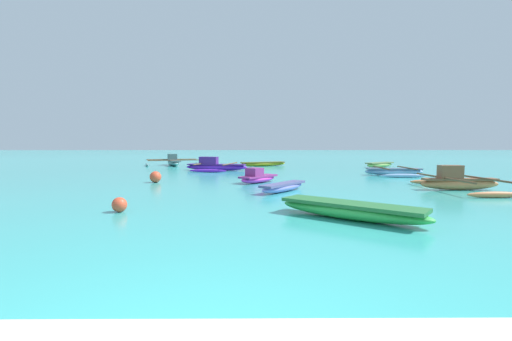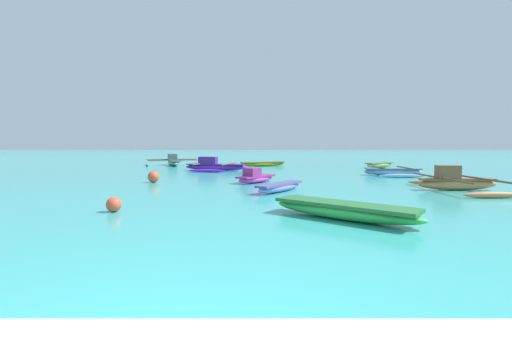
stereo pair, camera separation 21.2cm
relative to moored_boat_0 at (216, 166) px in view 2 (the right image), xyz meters
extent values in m
ellipsoid|color=#6D24C9|center=(0.08, -0.02, -0.08)|extent=(4.21, 1.53, 0.42)
cube|color=#49207B|center=(0.08, -0.02, 0.09)|extent=(3.88, 1.43, 0.08)
cube|color=#49207B|center=(-0.43, 0.09, 0.36)|extent=(1.26, 0.80, 0.47)
cylinder|color=brown|center=(1.00, -0.22, 0.15)|extent=(0.76, 3.22, 0.07)
cylinder|color=brown|center=(-0.83, 0.18, 0.15)|extent=(0.76, 3.22, 0.07)
ellipsoid|color=#6D24C9|center=(0.43, 1.59, -0.20)|extent=(2.34, 0.69, 0.20)
ellipsoid|color=#6D24C9|center=(-0.26, -1.62, -0.20)|extent=(2.34, 0.69, 0.20)
ellipsoid|color=#A0C764|center=(12.00, 3.25, -0.11)|extent=(2.83, 2.29, 0.36)
cube|color=olive|center=(12.00, 3.25, 0.03)|extent=(2.62, 2.13, 0.08)
ellipsoid|color=#D17A46|center=(10.07, -9.91, -0.08)|extent=(2.87, 0.46, 0.43)
cube|color=brown|center=(10.07, -9.91, 0.10)|extent=(2.64, 0.44, 0.08)
cube|color=brown|center=(9.71, -9.91, 0.38)|extent=(0.80, 0.39, 0.48)
cylinder|color=brown|center=(10.72, -9.90, 0.16)|extent=(0.08, 3.82, 0.07)
cylinder|color=brown|center=(9.43, -9.91, 0.16)|extent=(0.08, 3.82, 0.07)
ellipsoid|color=#D17A46|center=(10.07, -7.99, -0.20)|extent=(1.88, 0.20, 0.20)
ellipsoid|color=#D17A46|center=(10.08, -11.82, -0.20)|extent=(1.88, 0.20, 0.20)
ellipsoid|color=#659A9B|center=(-4.04, 5.55, -0.07)|extent=(2.11, 3.98, 0.45)
cube|color=#446162|center=(-4.04, 5.55, 0.11)|extent=(1.97, 3.68, 0.08)
cube|color=#446162|center=(-4.21, 6.01, 0.39)|extent=(1.00, 1.27, 0.49)
cylinder|color=brown|center=(-3.72, 4.71, 0.17)|extent=(3.84, 1.50, 0.07)
cylinder|color=brown|center=(-4.35, 6.38, 0.17)|extent=(3.84, 1.50, 0.07)
ellipsoid|color=#659A9B|center=(-2.13, 6.26, -0.20)|extent=(0.97, 2.17, 0.20)
ellipsoid|color=#659A9B|center=(-5.95, 4.83, -0.20)|extent=(0.97, 2.17, 0.20)
ellipsoid|color=green|center=(4.65, -14.83, -0.11)|extent=(3.16, 2.77, 0.37)
cube|color=#2A6F36|center=(4.65, -14.83, 0.03)|extent=(2.93, 2.57, 0.08)
ellipsoid|color=#E93CCA|center=(2.73, -7.36, -0.14)|extent=(1.90, 2.16, 0.32)
cube|color=#8D2D7C|center=(2.73, -7.36, -0.02)|extent=(1.77, 2.01, 0.08)
cube|color=#8D2D7C|center=(2.55, -7.58, 0.19)|extent=(0.83, 0.84, 0.35)
ellipsoid|color=#8CADDF|center=(10.21, -3.67, -0.10)|extent=(3.16, 0.89, 0.39)
cube|color=slate|center=(10.21, -3.67, 0.05)|extent=(2.91, 0.85, 0.08)
cylinder|color=brown|center=(10.91, -3.72, 0.11)|extent=(0.26, 2.85, 0.07)
cylinder|color=brown|center=(9.51, -3.62, 0.11)|extent=(0.26, 2.85, 0.07)
ellipsoid|color=#8CADDF|center=(10.30, -2.25, -0.20)|extent=(2.26, 0.35, 0.20)
ellipsoid|color=#8CADDF|center=(10.12, -5.09, -0.20)|extent=(2.26, 0.35, 0.20)
ellipsoid|color=#9E951C|center=(3.25, 4.67, -0.13)|extent=(3.86, 2.07, 0.33)
cube|color=brown|center=(3.25, 4.67, 0.00)|extent=(3.57, 1.93, 0.08)
ellipsoid|color=#8281E2|center=(3.56, -10.30, -0.14)|extent=(1.93, 2.40, 0.31)
cube|color=#545489|center=(3.56, -10.30, -0.03)|extent=(1.80, 2.22, 0.08)
sphere|color=#E54C2D|center=(-1.81, -7.31, -0.05)|extent=(0.50, 0.50, 0.50)
sphere|color=#E54C2D|center=(-0.78, -14.00, -0.11)|extent=(0.36, 0.36, 0.36)
camera|label=1|loc=(2.51, -22.31, 1.33)|focal=24.00mm
camera|label=2|loc=(2.72, -22.31, 1.33)|focal=24.00mm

